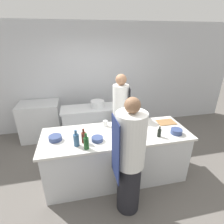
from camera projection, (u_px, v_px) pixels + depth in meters
name	position (u px, v px, depth m)	size (l,w,h in m)	color
ground_plane	(116.00, 174.00, 3.36)	(16.00, 16.00, 0.00)	#605B56
wall_back	(98.00, 78.00, 4.71)	(8.00, 0.06, 2.80)	silver
prep_counter	(116.00, 155.00, 3.18)	(2.53, 0.90, 0.91)	silver
pass_counter	(97.00, 124.00, 4.28)	(1.63, 0.56, 0.91)	silver
oven_range	(41.00, 121.00, 4.44)	(0.96, 0.67, 0.94)	silver
chef_at_prep_near	(129.00, 160.00, 2.38)	(0.41, 0.40, 1.80)	black
chef_at_stove	(121.00, 115.00, 3.70)	(0.36, 0.34, 1.78)	black
bottle_olive_oil	(86.00, 143.00, 2.55)	(0.08, 0.08, 0.26)	#19471E
bottle_vinegar	(84.00, 137.00, 2.71)	(0.07, 0.07, 0.24)	#5B2319
bottle_wine	(128.00, 132.00, 2.90)	(0.07, 0.07, 0.19)	#B2A84C
bottle_cooking_oil	(159.00, 133.00, 2.87)	(0.06, 0.06, 0.18)	black
bottle_sauce	(76.00, 140.00, 2.62)	(0.09, 0.09, 0.27)	#2D5175
bowl_mixing_large	(136.00, 126.00, 3.17)	(0.21, 0.21, 0.07)	navy
bowl_prep_small	(97.00, 139.00, 2.78)	(0.19, 0.19, 0.06)	navy
bowl_ceramic_blue	(55.00, 138.00, 2.79)	(0.21, 0.21, 0.08)	navy
bowl_wooden_salad	(176.00, 131.00, 2.97)	(0.19, 0.19, 0.08)	navy
cup	(105.00, 123.00, 3.23)	(0.09, 0.09, 0.10)	white
cutting_board	(166.00, 122.00, 3.37)	(0.34, 0.24, 0.01)	olive
stockpot	(97.00, 104.00, 4.06)	(0.31, 0.31, 0.16)	silver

